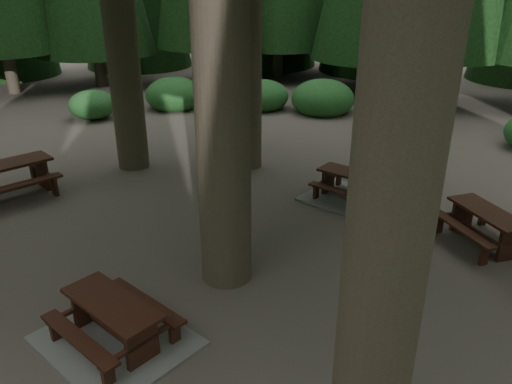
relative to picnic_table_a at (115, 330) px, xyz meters
The scene contains 6 objects.
ground 2.02m from the picnic_table_a, 99.94° to the left, with size 80.00×80.00×0.00m, color #544B44.
picnic_table_a is the anchor object (origin of this frame).
picnic_table_b 6.20m from the picnic_table_a, 155.48° to the left, with size 2.00×2.25×0.82m.
picnic_table_c 6.30m from the picnic_table_a, 78.42° to the left, with size 2.21×1.92×0.67m.
picnic_table_d 6.86m from the picnic_table_a, 53.10° to the left, with size 2.02×2.01×0.68m.
shrub_ring 2.76m from the picnic_table_a, 82.54° to the left, with size 23.86×24.64×1.49m.
Camera 1 is at (4.73, -5.87, 4.72)m, focal length 35.00 mm.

